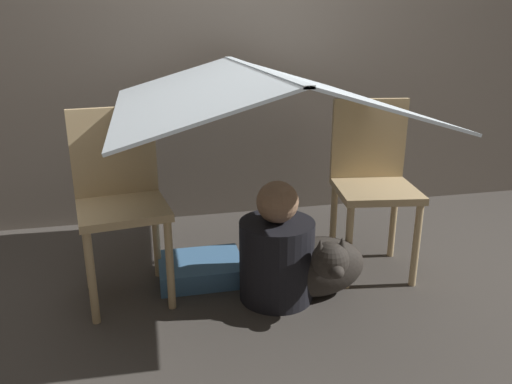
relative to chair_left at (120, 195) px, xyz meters
The scene contains 8 objects.
ground_plane 0.85m from the chair_left, 23.07° to the right, with size 8.80×8.80×0.00m, color #47423D.
wall_back 1.39m from the chair_left, 56.94° to the left, with size 7.00×0.05×2.50m.
chair_left is the anchor object (origin of this frame).
chair_right 1.27m from the chair_left, ahead, with size 0.45×0.45×0.89m.
sheet_canopy 0.80m from the chair_left, ahead, with size 1.25×1.50×0.19m.
person_front 0.78m from the chair_left, 17.52° to the right, with size 0.35×0.35×0.59m.
dog 0.99m from the chair_left, 16.76° to the right, with size 0.49×0.42×0.38m.
floor_cushion 0.58m from the chair_left, ahead, with size 0.43×0.34×0.10m.
Camera 1 is at (-0.50, -2.02, 1.25)m, focal length 35.00 mm.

